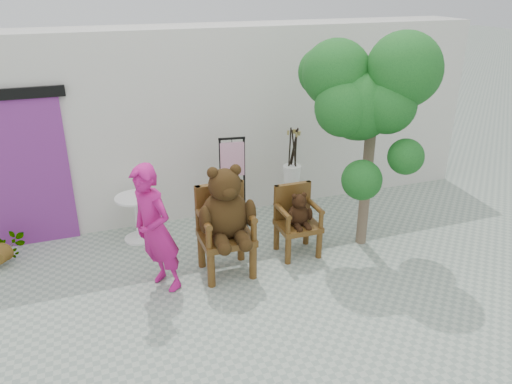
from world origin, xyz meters
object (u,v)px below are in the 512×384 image
chair_small (297,215)px  chair_big (225,215)px  display_stand (233,195)px  tree (367,92)px  person (155,230)px  cafe_table (137,213)px  stool_bucket (292,176)px

chair_small → chair_big: bearing=-171.1°
display_stand → tree: (1.57, -1.05, 1.70)m
person → tree: bearing=64.0°
person → cafe_table: 1.51m
cafe_table → stool_bucket: size_ratio=0.48×
display_stand → stool_bucket: 1.18m
chair_big → cafe_table: size_ratio=2.17×
person → cafe_table: (-0.07, 1.45, -0.42)m
chair_big → chair_small: 1.15m
chair_small → cafe_table: 2.40m
chair_big → person: (-0.92, -0.12, 0.00)m
chair_small → display_stand: (-0.65, 0.98, -0.00)m
chair_small → person: (-2.02, -0.29, 0.27)m
chair_big → chair_small: chair_big is taller
cafe_table → chair_small: bearing=-28.8°
display_stand → stool_bucket: size_ratio=1.04×
cafe_table → tree: size_ratio=0.23×
chair_big → display_stand: size_ratio=1.01×
chair_small → person: 2.06m
tree → person: bearing=-175.8°
tree → chair_small: bearing=175.1°
chair_big → display_stand: (0.45, 1.15, -0.27)m
display_stand → tree: 2.54m
chair_small → cafe_table: chair_small is taller
stool_bucket → tree: size_ratio=0.47×
chair_big → person: bearing=-172.6°
display_stand → person: bearing=-128.9°
chair_big → cafe_table: chair_big is taller
chair_big → person: 0.93m
chair_big → cafe_table: bearing=126.9°
stool_bucket → chair_big: bearing=-137.0°
person → chair_big: bearing=67.2°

